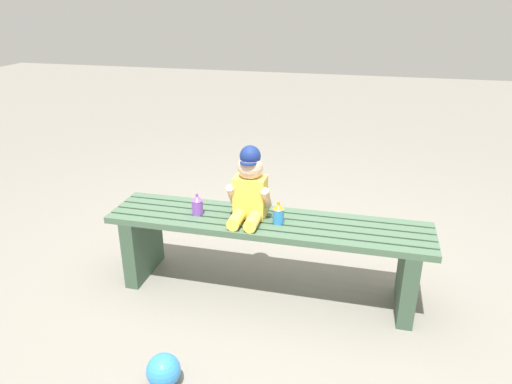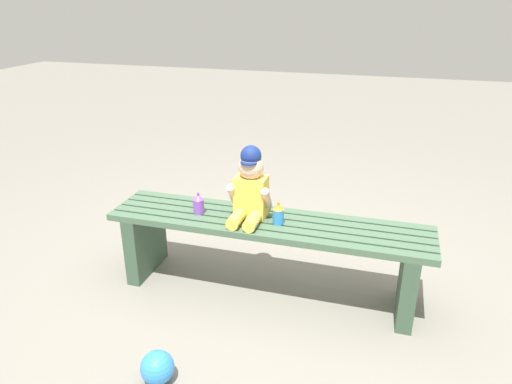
{
  "view_description": "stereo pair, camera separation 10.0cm",
  "coord_description": "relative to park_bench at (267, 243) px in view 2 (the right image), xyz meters",
  "views": [
    {
      "loc": [
        0.49,
        -2.25,
        1.58
      ],
      "look_at": [
        -0.05,
        -0.05,
        0.63
      ],
      "focal_mm": 33.15,
      "sensor_mm": 36.0,
      "label": 1
    },
    {
      "loc": [
        0.59,
        -2.22,
        1.58
      ],
      "look_at": [
        -0.05,
        -0.05,
        0.63
      ],
      "focal_mm": 33.15,
      "sensor_mm": 36.0,
      "label": 2
    }
  ],
  "objects": [
    {
      "name": "ground_plane",
      "position": [
        0.0,
        0.0,
        -0.3
      ],
      "size": [
        16.0,
        16.0,
        0.0
      ],
      "primitive_type": "plane",
      "color": "gray"
    },
    {
      "name": "park_bench",
      "position": [
        0.0,
        0.0,
        0.0
      ],
      "size": [
        1.76,
        0.37,
        0.45
      ],
      "color": "#47664C",
      "rests_on": "ground_plane"
    },
    {
      "name": "child_figure",
      "position": [
        -0.1,
        0.01,
        0.32
      ],
      "size": [
        0.23,
        0.27,
        0.4
      ],
      "color": "#F2C64C",
      "rests_on": "park_bench"
    },
    {
      "name": "sippy_cup_left",
      "position": [
        -0.39,
        -0.02,
        0.2
      ],
      "size": [
        0.06,
        0.06,
        0.12
      ],
      "color": "#8C4CCC",
      "rests_on": "park_bench"
    },
    {
      "name": "sippy_cup_right",
      "position": [
        0.07,
        -0.02,
        0.2
      ],
      "size": [
        0.06,
        0.06,
        0.12
      ],
      "color": "#338CE5",
      "rests_on": "park_bench"
    },
    {
      "name": "toy_ball",
      "position": [
        -0.28,
        -0.81,
        -0.23
      ],
      "size": [
        0.15,
        0.15,
        0.15
      ],
      "primitive_type": "sphere",
      "color": "#338CE5",
      "rests_on": "ground_plane"
    }
  ]
}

